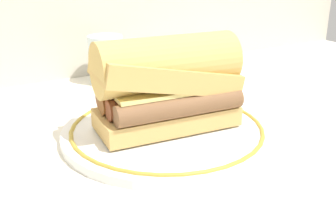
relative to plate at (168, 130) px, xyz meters
The scene contains 4 objects.
ground_plane 0.01m from the plate, 99.15° to the right, with size 1.50×1.50×0.00m, color silver.
plate is the anchor object (origin of this frame).
sausage_sandwich 0.07m from the plate, 109.65° to the left, with size 0.20×0.12×0.13m.
drinking_glass 0.28m from the plate, 85.37° to the left, with size 0.07×0.07×0.09m.
Camera 1 is at (-0.26, -0.43, 0.24)m, focal length 42.70 mm.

